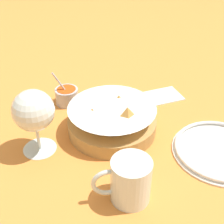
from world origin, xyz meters
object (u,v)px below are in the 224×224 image
(food_basket, at_px, (112,120))
(side_plate, at_px, (220,150))
(beer_mug, at_px, (130,182))
(sauce_cup, at_px, (67,95))
(wine_glass, at_px, (34,112))

(food_basket, bearing_deg, side_plate, 152.77)
(food_basket, distance_m, beer_mug, 0.21)
(sauce_cup, height_order, wine_glass, wine_glass)
(wine_glass, relative_size, beer_mug, 1.36)
(beer_mug, bearing_deg, sauce_cup, -73.68)
(side_plate, bearing_deg, wine_glass, -10.84)
(food_basket, height_order, sauce_cup, sauce_cup)
(wine_glass, bearing_deg, sauce_cup, -111.12)
(wine_glass, height_order, side_plate, wine_glass)
(food_basket, xyz_separation_m, wine_glass, (0.18, 0.04, 0.07))
(food_basket, relative_size, side_plate, 1.00)
(beer_mug, relative_size, side_plate, 0.52)
(food_basket, relative_size, wine_glass, 1.41)
(beer_mug, bearing_deg, wine_glass, -44.10)
(side_plate, bearing_deg, food_basket, -27.23)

